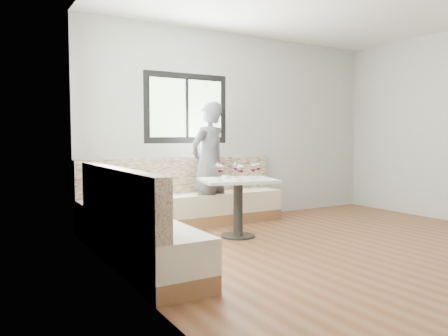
# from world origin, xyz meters

# --- Properties ---
(room) EXTENTS (5.01, 5.01, 2.81)m
(room) POSITION_xyz_m (-0.08, 0.08, 1.41)
(room) COLOR brown
(room) RESTS_ON ground
(banquette) EXTENTS (2.90, 2.80, 0.95)m
(banquette) POSITION_xyz_m (-1.59, 1.63, 0.33)
(banquette) COLOR brown
(banquette) RESTS_ON ground
(table) EXTENTS (1.03, 0.89, 0.72)m
(table) POSITION_xyz_m (-0.76, 1.34, 0.54)
(table) COLOR black
(table) RESTS_ON ground
(person) EXTENTS (0.74, 0.61, 1.73)m
(person) POSITION_xyz_m (-0.75, 2.13, 0.87)
(person) COLOR #56555D
(person) RESTS_ON ground
(olive_ramekin) EXTENTS (0.10, 0.10, 0.04)m
(olive_ramekin) POSITION_xyz_m (-0.87, 1.46, 0.74)
(olive_ramekin) COLOR white
(olive_ramekin) RESTS_ON table
(wine_glass_a) EXTENTS (0.09, 0.09, 0.20)m
(wine_glass_a) POSITION_xyz_m (-1.06, 1.26, 0.86)
(wine_glass_a) COLOR white
(wine_glass_a) RESTS_ON table
(wine_glass_b) EXTENTS (0.09, 0.09, 0.20)m
(wine_glass_b) POSITION_xyz_m (-0.86, 1.13, 0.86)
(wine_glass_b) COLOR white
(wine_glass_b) RESTS_ON table
(wine_glass_c) EXTENTS (0.09, 0.09, 0.20)m
(wine_glass_c) POSITION_xyz_m (-0.63, 1.20, 0.86)
(wine_glass_c) COLOR white
(wine_glass_c) RESTS_ON table
(wine_glass_d) EXTENTS (0.09, 0.09, 0.20)m
(wine_glass_d) POSITION_xyz_m (-0.70, 1.46, 0.86)
(wine_glass_d) COLOR white
(wine_glass_d) RESTS_ON table
(wine_glass_e) EXTENTS (0.09, 0.09, 0.20)m
(wine_glass_e) POSITION_xyz_m (-0.46, 1.33, 0.86)
(wine_glass_e) COLOR white
(wine_glass_e) RESTS_ON table
(wine_glass_f) EXTENTS (0.09, 0.09, 0.20)m
(wine_glass_f) POSITION_xyz_m (-0.92, 1.54, 0.86)
(wine_glass_f) COLOR white
(wine_glass_f) RESTS_ON table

